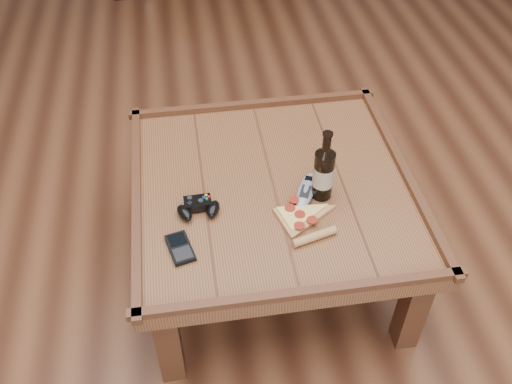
{
  "coord_description": "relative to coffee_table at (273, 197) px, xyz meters",
  "views": [
    {
      "loc": [
        -0.29,
        -1.46,
        1.86
      ],
      "look_at": [
        -0.08,
        -0.1,
        0.52
      ],
      "focal_mm": 40.0,
      "sensor_mm": 36.0,
      "label": 1
    }
  ],
  "objects": [
    {
      "name": "smartphone",
      "position": [
        -0.35,
        -0.25,
        0.07
      ],
      "size": [
        0.1,
        0.14,
        0.02
      ],
      "rotation": [
        0.0,
        0.0,
        0.23
      ],
      "color": "black",
      "rests_on": "coffee_table"
    },
    {
      "name": "game_controller",
      "position": [
        -0.28,
        -0.09,
        0.08
      ],
      "size": [
        0.17,
        0.11,
        0.04
      ],
      "rotation": [
        0.0,
        0.0,
        0.04
      ],
      "color": "black",
      "rests_on": "coffee_table"
    },
    {
      "name": "beer_bottle",
      "position": [
        0.16,
        -0.07,
        0.17
      ],
      "size": [
        0.07,
        0.07,
        0.28
      ],
      "color": "black",
      "rests_on": "coffee_table"
    },
    {
      "name": "ground",
      "position": [
        0.0,
        0.0,
        -0.39
      ],
      "size": [
        6.0,
        6.0,
        0.0
      ],
      "primitive_type": "plane",
      "color": "#442213",
      "rests_on": "ground"
    },
    {
      "name": "coffee_table",
      "position": [
        0.0,
        0.0,
        0.0
      ],
      "size": [
        1.03,
        1.03,
        0.48
      ],
      "color": "#552F18",
      "rests_on": "ground"
    },
    {
      "name": "pizza_slice",
      "position": [
        0.06,
        -0.19,
        0.07
      ],
      "size": [
        0.24,
        0.31,
        0.03
      ],
      "rotation": [
        0.0,
        0.0,
        0.27
      ],
      "color": "tan",
      "rests_on": "coffee_table"
    },
    {
      "name": "remote_control",
      "position": [
        0.11,
        -0.06,
        0.07
      ],
      "size": [
        0.13,
        0.2,
        0.03
      ],
      "rotation": [
        0.0,
        0.0,
        -0.43
      ],
      "color": "gray",
      "rests_on": "coffee_table"
    }
  ]
}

